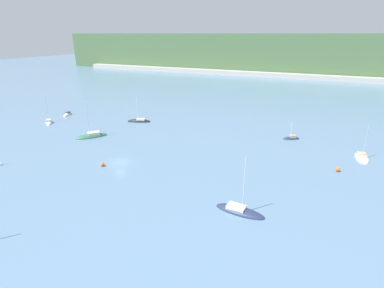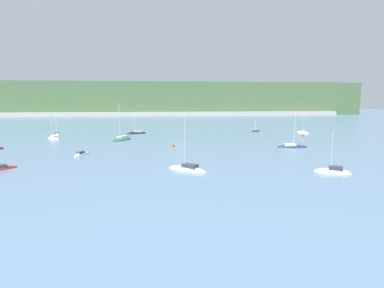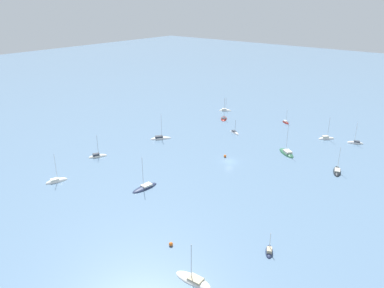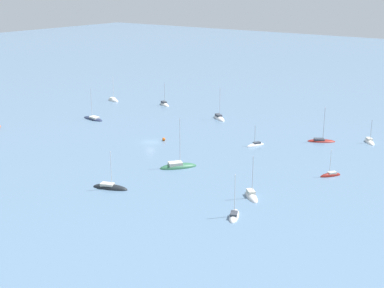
# 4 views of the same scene
# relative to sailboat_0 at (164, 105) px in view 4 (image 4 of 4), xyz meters

# --- Properties ---
(ground_plane) EXTENTS (600.00, 600.00, 0.00)m
(ground_plane) POSITION_rel_sailboat_0_xyz_m (-24.97, 36.69, -0.12)
(ground_plane) COLOR slate
(sailboat_0) EXTENTS (6.40, 4.66, 8.43)m
(sailboat_0) POSITION_rel_sailboat_0_xyz_m (0.00, 0.00, 0.00)
(sailboat_0) COLOR white
(sailboat_0) RESTS_ON ground_plane
(sailboat_1) EXTENTS (7.63, 6.14, 10.05)m
(sailboat_1) POSITION_rel_sailboat_0_xyz_m (-61.49, 9.06, -0.03)
(sailboat_1) COLOR maroon
(sailboat_1) RESTS_ON ground_plane
(sailboat_2) EXTENTS (4.05, 4.93, 6.81)m
(sailboat_2) POSITION_rel_sailboat_0_xyz_m (-73.81, 32.67, -0.04)
(sailboat_2) COLOR maroon
(sailboat_2) RESTS_ON ground_plane
(sailboat_3) EXTENTS (5.86, 5.76, 9.55)m
(sailboat_3) POSITION_rel_sailboat_0_xyz_m (-65.75, 53.43, 0.01)
(sailboat_3) COLOR silver
(sailboat_3) RESTS_ON ground_plane
(sailboat_5) EXTENTS (7.70, 8.74, 12.67)m
(sailboat_5) POSITION_rel_sailboat_0_xyz_m (-43.13, 48.11, -0.00)
(sailboat_5) COLOR #2D6647
(sailboat_5) RESTS_ON ground_plane
(sailboat_6) EXTENTS (6.63, 3.96, 9.73)m
(sailboat_6) POSITION_rel_sailboat_0_xyz_m (19.01, 5.58, -0.04)
(sailboat_6) COLOR white
(sailboat_6) RESTS_ON ground_plane
(sailboat_8) EXTENTS (8.62, 3.46, 10.46)m
(sailboat_8) POSITION_rel_sailboat_0_xyz_m (5.37, 28.48, -0.03)
(sailboat_8) COLOR #232D4C
(sailboat_8) RESTS_ON ground_plane
(sailboat_9) EXTENTS (8.03, 4.70, 8.99)m
(sailboat_9) POSITION_rel_sailboat_0_xyz_m (-39.68, 66.77, -0.04)
(sailboat_9) COLOR black
(sailboat_9) RESTS_ON ground_plane
(sailboat_10) EXTENTS (4.00, 5.97, 9.01)m
(sailboat_10) POSITION_rel_sailboat_0_xyz_m (-67.91, 63.40, -0.03)
(sailboat_10) COLOR silver
(sailboat_10) RESTS_ON ground_plane
(sailboat_11) EXTENTS (4.93, 5.79, 7.02)m
(sailboat_11) POSITION_rel_sailboat_0_xyz_m (-72.25, 2.23, -0.02)
(sailboat_11) COLOR white
(sailboat_11) RESTS_ON ground_plane
(sailboat_12) EXTENTS (7.66, 6.57, 10.61)m
(sailboat_12) POSITION_rel_sailboat_0_xyz_m (-25.79, 4.64, -0.00)
(sailboat_12) COLOR silver
(sailboat_12) RESTS_ON ground_plane
(sailboat_13) EXTENTS (3.46, 5.64, 6.32)m
(sailboat_13) POSITION_rel_sailboat_0_xyz_m (-49.18, 22.78, -0.04)
(sailboat_13) COLOR silver
(sailboat_13) RESTS_ON ground_plane
(mooring_buoy_1) EXTENTS (0.89, 0.89, 0.89)m
(mooring_buoy_1) POSITION_rel_sailboat_0_xyz_m (-27.05, 33.54, 0.32)
(mooring_buoy_1) COLOR orange
(mooring_buoy_1) RESTS_ON ground_plane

